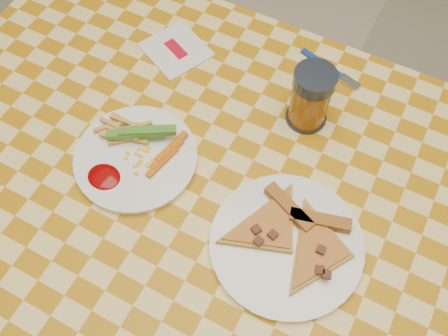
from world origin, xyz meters
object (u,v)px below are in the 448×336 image
Objects in this scene: table at (226,225)px; plate_right at (286,244)px; drink_glass at (311,98)px; plate_left at (136,158)px.

table is 0.14m from plate_right.
table is at bearing 172.76° from plate_right.
drink_glass reaches higher than table.
plate_left is 0.30m from plate_right.
table is 5.98× the size of plate_left.
plate_left is 1.73× the size of drink_glass.
plate_left and plate_right have the same top height.
plate_right is (0.30, -0.02, 0.00)m from plate_left.
table is at bearing -3.02° from plate_left.
plate_left is 0.33m from drink_glass.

